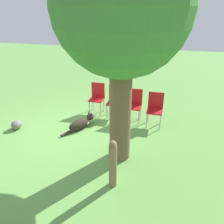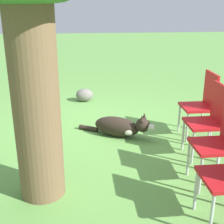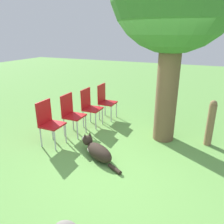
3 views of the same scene
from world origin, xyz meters
The scene contains 6 objects.
ground_plane centered at (0.00, 0.00, 0.00)m, with size 30.00×30.00×0.00m, color #609947.
dog centered at (-0.52, 0.05, 0.15)m, with size 1.11×0.67×0.41m.
red_chair_0 centered at (-1.71, 0.14, 0.56)m, with size 0.42×0.44×0.97m.
red_chair_1 centered at (-1.58, 0.77, 0.56)m, with size 0.42×0.44×0.97m.
red_chair_2 centered at (-1.44, 1.41, 0.56)m, with size 0.42×0.44×0.97m.
garden_rock centered at (0.01, -1.72, 0.13)m, with size 0.34×0.27×0.26m.
Camera 2 is at (0.01, 4.34, 1.97)m, focal length 50.00 mm.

